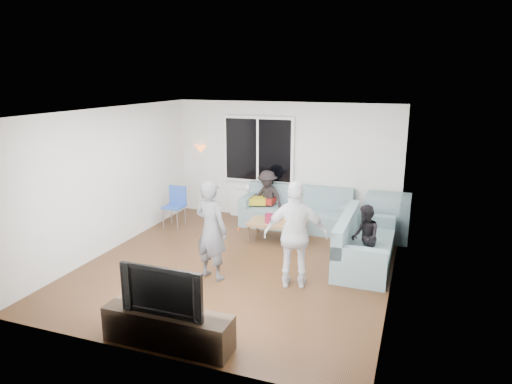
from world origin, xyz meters
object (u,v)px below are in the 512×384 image
at_px(player_left, 211,230).
at_px(spectator_right, 365,237).
at_px(coffee_table, 277,232).
at_px(player_right, 296,235).
at_px(tv_console, 168,328).
at_px(floor_lamp, 202,178).
at_px(television, 166,288).
at_px(side_chair, 174,207).
at_px(spectator_back, 267,197).
at_px(sofa_back_section, 296,208).
at_px(sofa_right_section, 366,240).

distance_m(player_left, spectator_right, 2.55).
bearing_deg(coffee_table, player_right, -64.71).
relative_size(player_left, tv_console, 1.00).
bearing_deg(floor_lamp, tv_console, -67.88).
bearing_deg(television, side_chair, 118.77).
bearing_deg(tv_console, coffee_table, 87.30).
relative_size(spectator_right, spectator_back, 0.92).
bearing_deg(television, sofa_back_section, 86.54).
relative_size(player_right, tv_console, 1.03).
height_order(player_left, spectator_right, player_left).
bearing_deg(coffee_table, sofa_back_section, 83.55).
distance_m(side_chair, player_right, 3.69).
relative_size(floor_lamp, television, 1.49).
height_order(spectator_right, television, spectator_right).
xyz_separation_m(sofa_right_section, coffee_table, (-1.74, 0.54, -0.22)).
xyz_separation_m(player_left, player_right, (1.32, 0.17, 0.02)).
bearing_deg(player_left, spectator_back, -74.45).
height_order(player_right, spectator_right, player_right).
bearing_deg(side_chair, coffee_table, -1.93).
relative_size(sofa_back_section, player_left, 1.43).
relative_size(sofa_right_section, floor_lamp, 1.28).
distance_m(spectator_back, television, 4.82).
bearing_deg(sofa_right_section, sofa_back_section, 47.42).
bearing_deg(coffee_table, floor_lamp, 147.45).
bearing_deg(spectator_right, spectator_back, -145.77).
bearing_deg(spectator_right, television, -50.77).
height_order(sofa_back_section, television, television).
relative_size(floor_lamp, player_right, 0.95).
distance_m(coffee_table, tv_console, 3.81).
relative_size(side_chair, floor_lamp, 0.55).
bearing_deg(sofa_back_section, floor_lamp, 167.79).
height_order(player_left, player_right, player_right).
relative_size(side_chair, tv_console, 0.54).
height_order(sofa_back_section, player_right, player_right).
distance_m(sofa_back_section, spectator_back, 0.67).
bearing_deg(floor_lamp, spectator_right, -28.33).
xyz_separation_m(spectator_back, tv_console, (0.36, -4.80, -0.37)).
height_order(tv_console, television, television).
bearing_deg(tv_console, spectator_back, 94.28).
xyz_separation_m(player_left, tv_console, (0.31, -1.89, -0.58)).
bearing_deg(sofa_right_section, side_chair, 80.95).
bearing_deg(side_chair, spectator_right, -10.53).
height_order(floor_lamp, player_right, player_right).
bearing_deg(player_right, sofa_right_section, -140.94).
bearing_deg(spectator_back, floor_lamp, 178.90).
xyz_separation_m(sofa_back_section, tv_console, (-0.29, -4.77, -0.20)).
distance_m(sofa_back_section, player_left, 2.97).
bearing_deg(coffee_table, tv_console, -92.70).
relative_size(sofa_back_section, side_chair, 2.67).
distance_m(sofa_right_section, coffee_table, 1.83).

